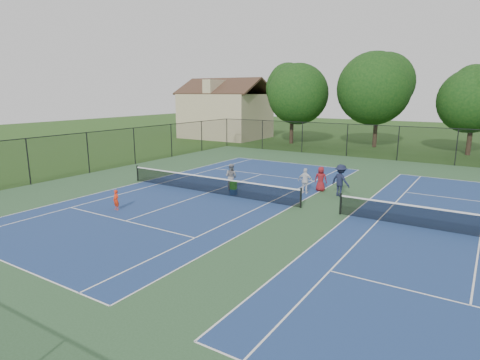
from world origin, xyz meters
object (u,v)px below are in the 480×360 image
Objects in this scene: tree_back_b at (379,85)px; instructor at (231,177)px; bystander_b at (341,180)px; bystander_c at (321,179)px; child_player at (116,200)px; tree_back_c at (475,96)px; bystander_a at (305,181)px; ball_hopper at (233,186)px; tree_back_a at (293,90)px; ball_crate at (233,192)px; clapboard_house at (225,114)px.

tree_back_b is 6.21× the size of instructor.
bystander_c is at bearing 0.08° from bystander_b.
child_player is 0.56× the size of bystander_b.
tree_back_c is (9.00, -1.00, -1.11)m from tree_back_b.
bystander_a is at bearing 57.53° from child_player.
bystander_c is at bearing 42.07° from ball_hopper.
instructor is (6.70, -22.61, -5.23)m from tree_back_a.
ball_hopper is (-5.36, -3.02, -0.38)m from bystander_b.
bystander_b is 4.27× the size of ball_hopper.
tree_back_c reaches higher than instructor.
child_player is at bearing 68.93° from instructor.
tree_back_b is at bearing 87.80° from child_player.
tree_back_a reaches higher than bystander_c.
bystander_b is 1.51m from bystander_c.
instructor is at bearing 129.57° from ball_hopper.
bystander_a is 3.48× the size of ball_hopper.
ball_crate is 0.38m from ball_hopper.
ball_crate is at bearing -54.55° from clapboard_house.
tree_back_b is 9.12m from tree_back_c.
tree_back_a is 10.47m from clapboard_house.
clapboard_house is 29.01m from instructor.
bystander_b is at bearing 29.45° from ball_crate.
bystander_b is (22.87, -21.58, -2.16)m from clapboard_house.
ball_crate is at bearing 31.69° from bystander_a.
bystander_b is 6.20m from ball_crate.
ball_hopper is at bearing 66.54° from child_player.
child_player is (14.19, -30.36, -2.57)m from clapboard_house.
tree_back_a is at bearing -67.73° from bystander_a.
tree_back_a reaches higher than ball_hopper.
ball_crate is at bearing 0.00° from ball_hopper.
clapboard_house reaches higher than bystander_a.
clapboard_house is 27.39× the size of ball_crate.
bystander_c is at bearing -60.21° from tree_back_a.
bystander_c is 5.36m from ball_crate.
bystander_b is 4.71× the size of ball_crate.
tree_back_a is 9.24m from tree_back_b.
bystander_c is (-6.53, -21.03, -4.73)m from tree_back_c.
bystander_a is 4.25m from ball_hopper.
ball_crate is 0.91× the size of ball_hopper.
tree_back_a is 23.68m from bystander_c.
bystander_b reaches higher than ball_hopper.
bystander_b is at bearing -57.98° from tree_back_a.
clapboard_house is at bearing 174.29° from tree_back_a.
tree_back_c is at bearing 0.00° from clapboard_house.
tree_back_b is 25.39m from instructor.
tree_back_c is 19.32× the size of ball_hopper.
tree_back_c is 23.65m from bystander_a.
bystander_c reaches higher than ball_crate.
bystander_b is (-5.13, -21.58, -4.55)m from tree_back_c.
tree_back_c reaches higher than clapboard_house.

